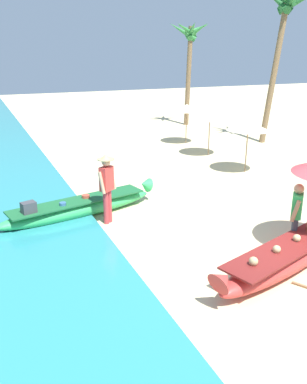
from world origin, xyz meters
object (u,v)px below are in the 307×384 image
object	(u,v)px
person_vendor_hatted	(107,184)
palm_tree_tall_inland	(285,19)
boat_green_midground	(78,208)
person_tourist_customer	(296,214)
boat_red_foreground	(290,255)
palm_tree_leaning_seaward	(190,41)

from	to	relation	value
person_vendor_hatted	palm_tree_tall_inland	size ratio (longest dim) A/B	0.27
boat_green_midground	person_tourist_customer	bearing A→B (deg)	-44.85
boat_red_foreground	palm_tree_tall_inland	bearing A→B (deg)	52.21
person_vendor_hatted	person_tourist_customer	xyz separation A→B (m)	(3.37, -3.27, -0.18)
boat_red_foreground	boat_green_midground	size ratio (longest dim) A/B	0.98
boat_green_midground	palm_tree_tall_inland	world-z (taller)	palm_tree_tall_inland
boat_green_midground	boat_red_foreground	bearing A→B (deg)	-53.38
person_vendor_hatted	person_tourist_customer	world-z (taller)	person_vendor_hatted
palm_tree_tall_inland	palm_tree_leaning_seaward	world-z (taller)	palm_tree_tall_inland
palm_tree_tall_inland	person_tourist_customer	bearing A→B (deg)	-127.28
boat_red_foreground	person_vendor_hatted	distance (m)	4.82
boat_red_foreground	person_vendor_hatted	bearing A→B (deg)	125.56
person_vendor_hatted	palm_tree_leaning_seaward	bearing A→B (deg)	54.05
boat_red_foreground	person_tourist_customer	bearing A→B (deg)	44.69
person_tourist_customer	palm_tree_leaning_seaward	xyz separation A→B (m)	(5.91, 16.07, 3.96)
palm_tree_tall_inland	palm_tree_leaning_seaward	distance (m)	6.40
boat_red_foreground	boat_green_midground	world-z (taller)	boat_red_foreground
boat_red_foreground	palm_tree_tall_inland	distance (m)	14.43
boat_green_midground	palm_tree_tall_inland	distance (m)	14.14
palm_tree_tall_inland	palm_tree_leaning_seaward	xyz separation A→B (m)	(-1.67, 6.11, -0.90)
boat_red_foreground	person_tourist_customer	distance (m)	1.04
boat_green_midground	person_vendor_hatted	size ratio (longest dim) A/B	2.59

